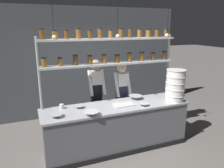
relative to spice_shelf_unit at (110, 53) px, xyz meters
The scene contains 15 objects.
ground_plane 1.94m from the spice_shelf_unit, 89.12° to the right, with size 40.00×40.00×0.00m, color slate.
back_wall 1.87m from the spice_shelf_unit, 89.84° to the left, with size 5.33×0.12×2.94m, color #4C5156.
prep_counter 1.49m from the spice_shelf_unit, 89.12° to the right, with size 2.93×0.76×0.92m.
spice_shelf_unit is the anchor object (origin of this frame).
chef_left 1.00m from the spice_shelf_unit, 117.40° to the left, with size 0.36×0.30×1.74m.
chef_center 1.05m from the spice_shelf_unit, 32.32° to the left, with size 0.36×0.29×1.66m.
container_stack 1.50m from the spice_shelf_unit, 22.59° to the right, with size 0.40×0.40×0.66m.
cutting_board 1.06m from the spice_shelf_unit, 70.00° to the right, with size 0.40×0.26×0.02m.
prep_bowl_near_left 1.10m from the spice_shelf_unit, 12.81° to the right, with size 0.28×0.28×0.08m.
prep_bowl_center_front 1.30m from the spice_shelf_unit, 133.91° to the right, with size 0.27×0.27×0.08m.
prep_bowl_center_back 1.60m from the spice_shelf_unit, 157.66° to the right, with size 0.22×0.22×0.06m.
prep_bowl_near_right 1.22m from the spice_shelf_unit, 48.07° to the right, with size 0.18×0.18×0.05m.
prep_bowl_far_left 1.22m from the spice_shelf_unit, 164.57° to the right, with size 0.18×0.18×0.05m.
serving_cup_front 1.41m from the spice_shelf_unit, behind, with size 0.08×0.08×0.09m.
pendant_light_row 0.50m from the spice_shelf_unit, 91.20° to the right, with size 2.27×0.07×0.67m.
Camera 1 is at (-1.58, -3.73, 2.43)m, focal length 35.00 mm.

